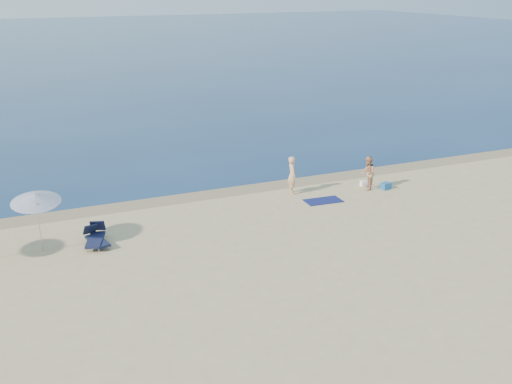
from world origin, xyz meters
TOP-DOWN VIEW (x-y plane):
  - sea at (0.00, 100.00)m, footprint 240.00×160.00m
  - wet_sand_strip at (0.00, 19.40)m, footprint 240.00×1.60m
  - person_left at (2.02, 17.81)m, footprint 0.61×0.78m
  - person_right at (5.78, 16.78)m, footprint 0.98×1.05m
  - beach_towel at (2.85, 16.14)m, footprint 1.85×1.11m
  - white_bag at (5.97, 17.38)m, footprint 0.34×0.30m
  - blue_cooler at (6.67, 16.42)m, footprint 0.52×0.41m
  - umbrella_near at (-10.24, 15.71)m, footprint 2.28×2.30m
  - lounger_left at (-8.16, 15.26)m, footprint 0.83×1.69m
  - lounger_right at (-8.15, 15.36)m, footprint 1.15×1.89m

SIDE VIEW (x-z plane):
  - wet_sand_strip at x=0.00m, z-range 0.00..0.00m
  - sea at x=0.00m, z-range 0.00..0.01m
  - beach_towel at x=2.85m, z-range 0.00..0.03m
  - white_bag at x=5.97m, z-range 0.00..0.27m
  - blue_cooler at x=6.67m, z-range 0.00..0.34m
  - lounger_left at x=-8.16m, z-range -0.10..0.62m
  - lounger_right at x=-8.15m, z-range -0.11..0.68m
  - person_right at x=5.78m, z-range 0.00..1.73m
  - person_left at x=2.02m, z-range 0.00..1.90m
  - umbrella_near at x=-10.24m, z-range 0.89..3.40m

